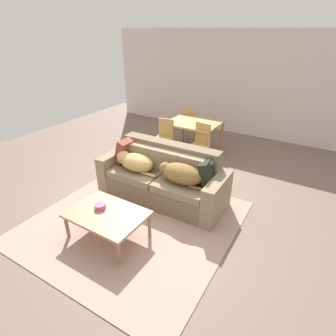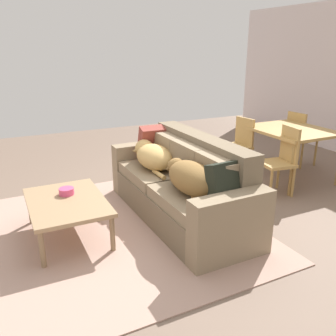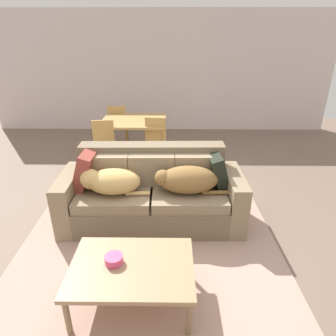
# 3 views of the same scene
# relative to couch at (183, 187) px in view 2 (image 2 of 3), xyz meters

# --- Properties ---
(ground_plane) EXTENTS (10.00, 10.00, 0.00)m
(ground_plane) POSITION_rel_couch_xyz_m (-0.04, -0.03, -0.37)
(ground_plane) COLOR #776151
(area_rug) EXTENTS (2.98, 2.95, 0.01)m
(area_rug) POSITION_rel_couch_xyz_m (0.00, -0.85, -0.36)
(area_rug) COLOR tan
(area_rug) RESTS_ON ground
(couch) EXTENTS (2.24, 0.88, 0.95)m
(couch) POSITION_rel_couch_xyz_m (0.00, 0.00, 0.00)
(couch) COLOR #73624B
(couch) RESTS_ON ground
(dog_on_left_cushion) EXTENTS (0.81, 0.40, 0.31)m
(dog_on_left_cushion) POSITION_rel_couch_xyz_m (-0.48, -0.17, 0.27)
(dog_on_left_cushion) COLOR tan
(dog_on_left_cushion) RESTS_ON couch
(dog_on_right_cushion) EXTENTS (0.87, 0.39, 0.33)m
(dog_on_right_cushion) POSITION_rel_couch_xyz_m (0.42, -0.14, 0.28)
(dog_on_right_cushion) COLOR olive
(dog_on_right_cushion) RESTS_ON couch
(throw_pillow_by_left_arm) EXTENTS (0.30, 0.48, 0.50)m
(throw_pillow_by_left_arm) POSITION_rel_couch_xyz_m (-0.81, 0.03, 0.33)
(throw_pillow_by_left_arm) COLOR brown
(throw_pillow_by_left_arm) RESTS_ON couch
(throw_pillow_by_right_arm) EXTENTS (0.30, 0.45, 0.45)m
(throw_pillow_by_right_arm) POSITION_rel_couch_xyz_m (0.81, 0.06, 0.31)
(throw_pillow_by_right_arm) COLOR black
(throw_pillow_by_right_arm) RESTS_ON couch
(coffee_table) EXTENTS (1.06, 0.75, 0.42)m
(coffee_table) POSITION_rel_couch_xyz_m (-0.10, -1.30, 0.00)
(coffee_table) COLOR tan
(coffee_table) RESTS_ON ground
(bowl_on_coffee_table) EXTENTS (0.16, 0.16, 0.07)m
(bowl_on_coffee_table) POSITION_rel_couch_xyz_m (-0.25, -1.27, 0.08)
(bowl_on_coffee_table) COLOR #EA4C7F
(bowl_on_coffee_table) RESTS_ON coffee_table
(dining_table) EXTENTS (1.16, 1.00, 0.77)m
(dining_table) POSITION_rel_couch_xyz_m (-0.45, 2.04, 0.32)
(dining_table) COLOR tan
(dining_table) RESTS_ON ground
(dining_chair_near_left) EXTENTS (0.45, 0.45, 0.89)m
(dining_chair_near_left) POSITION_rel_couch_xyz_m (-0.90, 1.44, 0.14)
(dining_chair_near_left) COLOR tan
(dining_chair_near_left) RESTS_ON ground
(dining_chair_near_right) EXTENTS (0.45, 0.45, 0.92)m
(dining_chair_near_right) POSITION_rel_couch_xyz_m (-0.05, 1.51, 0.13)
(dining_chair_near_right) COLOR tan
(dining_chair_near_right) RESTS_ON ground
(dining_chair_far_left) EXTENTS (0.43, 0.43, 0.90)m
(dining_chair_far_left) POSITION_rel_couch_xyz_m (-0.86, 2.64, 0.14)
(dining_chair_far_left) COLOR tan
(dining_chair_far_left) RESTS_ON ground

